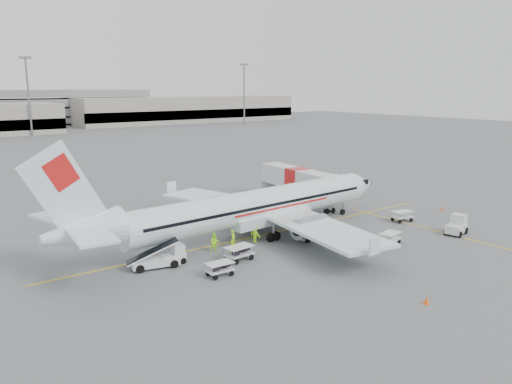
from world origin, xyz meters
TOP-DOWN VIEW (x-y plane):
  - ground at (0.00, 0.00)m, footprint 360.00×360.00m
  - stripe_lead at (0.00, 0.00)m, footprint 44.00×0.20m
  - stripe_cross at (14.00, -8.00)m, footprint 0.20×20.00m
  - terminal_east at (70.00, 145.00)m, footprint 90.00×26.00m
  - parking_garage at (25.00, 160.00)m, footprint 62.00×24.00m
  - mast_center at (5.00, 118.00)m, footprint 3.20×1.20m
  - mast_east at (80.00, 118.00)m, footprint 3.20×1.20m
  - aircraft at (-1.18, 0.06)m, footprint 38.68×31.31m
  - jet_bridge at (10.75, 8.10)m, footprint 4.18×16.61m
  - belt_loader at (-12.81, -2.00)m, footprint 5.22×2.86m
  - tug_fore at (14.47, -10.90)m, footprint 2.70×1.91m
  - tug_mid at (1.80, -3.82)m, footprint 2.16×1.25m
  - tug_aft at (-11.29, -2.00)m, footprint 2.03×1.22m
  - cart_loaded_a at (-6.57, -4.58)m, footprint 2.50×1.65m
  - cart_loaded_b at (-9.69, -6.55)m, footprint 2.05×1.22m
  - cart_empty_a at (6.76, -9.20)m, footprint 2.39×1.73m
  - cart_empty_b at (14.14, -4.83)m, footprint 2.40×1.70m
  - cone_nose at (21.69, -4.63)m, footprint 0.35×0.35m
  - cone_port at (3.57, 14.43)m, footprint 0.39×0.39m
  - cone_stbd at (-1.44, -18.80)m, footprint 0.36×0.36m
  - crew_a at (-5.09, -1.50)m, footprint 0.69×0.67m
  - crew_b at (-7.00, -1.50)m, footprint 1.01×0.93m
  - crew_c at (-2.67, -1.52)m, footprint 0.81×1.20m
  - crew_d at (-6.81, -3.99)m, footprint 0.98×0.50m

SIDE VIEW (x-z plane):
  - ground at x=0.00m, z-range 0.00..0.00m
  - stripe_lead at x=0.00m, z-range 0.00..0.01m
  - stripe_cross at x=14.00m, z-range 0.00..0.01m
  - cone_nose at x=21.69m, z-range 0.00..0.57m
  - cone_stbd at x=-1.44m, z-range 0.00..0.59m
  - cone_port at x=3.57m, z-range 0.00..0.64m
  - cart_loaded_b at x=-9.69m, z-range 0.00..1.07m
  - cart_empty_a at x=6.76m, z-range 0.00..1.13m
  - cart_empty_b at x=14.14m, z-range 0.00..1.14m
  - cart_loaded_a at x=-6.57m, z-range 0.00..1.23m
  - tug_aft at x=-11.29m, z-range 0.00..1.53m
  - crew_a at x=-5.09m, z-range 0.00..1.60m
  - crew_d at x=-6.81m, z-range 0.00..1.60m
  - tug_mid at x=1.80m, z-range 0.00..1.66m
  - crew_b at x=-7.00m, z-range 0.00..1.68m
  - crew_c at x=-2.67m, z-range 0.00..1.73m
  - tug_fore at x=14.47m, z-range 0.00..1.89m
  - belt_loader at x=-12.81m, z-range 0.00..2.67m
  - jet_bridge at x=10.75m, z-range 0.00..4.31m
  - terminal_east at x=70.00m, z-range 0.00..10.00m
  - aircraft at x=-1.18m, z-range 0.00..10.13m
  - parking_garage at x=25.00m, z-range 0.00..14.00m
  - mast_center at x=5.00m, z-range 0.00..22.00m
  - mast_east at x=80.00m, z-range 0.00..22.00m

